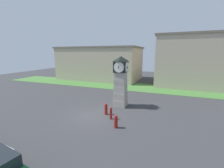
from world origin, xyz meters
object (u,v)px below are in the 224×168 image
Objects in this scene: bollard_mid_row at (111,113)px; pedestrian_near_bench at (166,80)px; clock_tower at (121,81)px; bollard_near_tower at (116,121)px; pedestrian_crossing_lot at (95,76)px; bollard_far_row at (106,109)px.

pedestrian_near_bench reaches higher than bollard_mid_row.
bollard_mid_row is (0.25, -3.54, -2.23)m from clock_tower.
clock_tower reaches higher than bollard_near_tower.
clock_tower is at bearing -53.34° from pedestrian_crossing_lot.
bollard_near_tower is at bearing -58.51° from pedestrian_crossing_lot.
clock_tower is at bearing 103.72° from bollard_near_tower.
pedestrian_near_bench reaches higher than bollard_near_tower.
bollard_near_tower is 0.97× the size of bollard_mid_row.
bollard_far_row is (-0.57, -2.75, -2.22)m from clock_tower.
pedestrian_crossing_lot is (-11.36, 18.54, 0.37)m from bollard_near_tower.
clock_tower reaches higher than pedestrian_near_bench.
pedestrian_near_bench is at bearing 72.21° from bollard_far_row.
clock_tower is at bearing -109.04° from pedestrian_near_bench.
bollard_far_row is (-1.76, 2.13, 0.03)m from bollard_near_tower.
clock_tower is 4.20m from bollard_mid_row.
bollard_near_tower is 0.95× the size of bollard_far_row.
clock_tower is at bearing 78.32° from bollard_far_row.
pedestrian_crossing_lot reaches higher than bollard_near_tower.
pedestrian_near_bench is (5.07, 15.79, 0.40)m from bollard_far_row.
pedestrian_near_bench is (4.25, 16.59, 0.41)m from bollard_mid_row.
pedestrian_crossing_lot reaches higher than bollard_mid_row.
pedestrian_near_bench reaches higher than pedestrian_crossing_lot.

